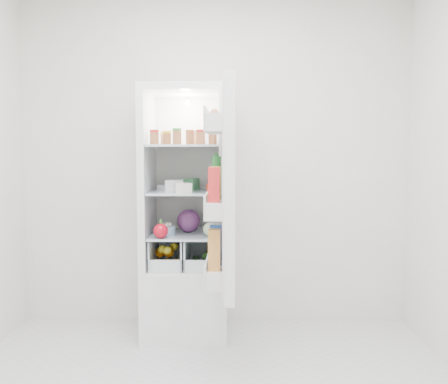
{
  "coord_description": "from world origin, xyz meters",
  "views": [
    {
      "loc": [
        0.14,
        -2.39,
        1.33
      ],
      "look_at": [
        0.08,
        0.95,
        1.07
      ],
      "focal_mm": 40.0,
      "sensor_mm": 36.0,
      "label": 1
    }
  ],
  "objects_px": {
    "refrigerator": "(187,243)",
    "fridge_door": "(226,192)",
    "mushroom_bowl": "(165,231)",
    "red_cabbage": "(189,221)"
  },
  "relations": [
    {
      "from": "red_cabbage",
      "to": "fridge_door",
      "type": "bearing_deg",
      "value": -65.89
    },
    {
      "from": "red_cabbage",
      "to": "mushroom_bowl",
      "type": "height_order",
      "value": "red_cabbage"
    },
    {
      "from": "mushroom_bowl",
      "to": "red_cabbage",
      "type": "bearing_deg",
      "value": 42.16
    },
    {
      "from": "refrigerator",
      "to": "mushroom_bowl",
      "type": "bearing_deg",
      "value": -133.02
    },
    {
      "from": "mushroom_bowl",
      "to": "fridge_door",
      "type": "distance_m",
      "value": 0.73
    },
    {
      "from": "refrigerator",
      "to": "fridge_door",
      "type": "relative_size",
      "value": 1.38
    },
    {
      "from": "refrigerator",
      "to": "fridge_door",
      "type": "height_order",
      "value": "refrigerator"
    },
    {
      "from": "red_cabbage",
      "to": "fridge_door",
      "type": "relative_size",
      "value": 0.13
    },
    {
      "from": "red_cabbage",
      "to": "fridge_door",
      "type": "distance_m",
      "value": 0.74
    },
    {
      "from": "red_cabbage",
      "to": "mushroom_bowl",
      "type": "xyz_separation_m",
      "value": [
        -0.15,
        -0.14,
        -0.05
      ]
    }
  ]
}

